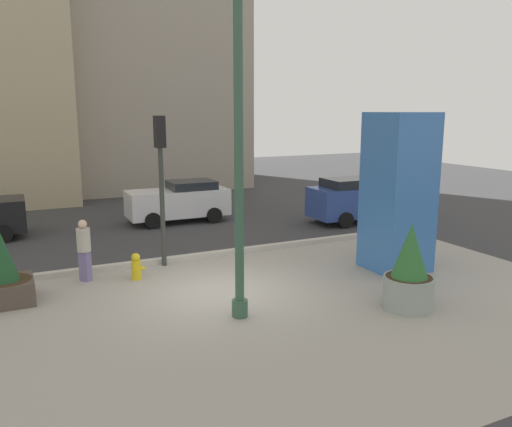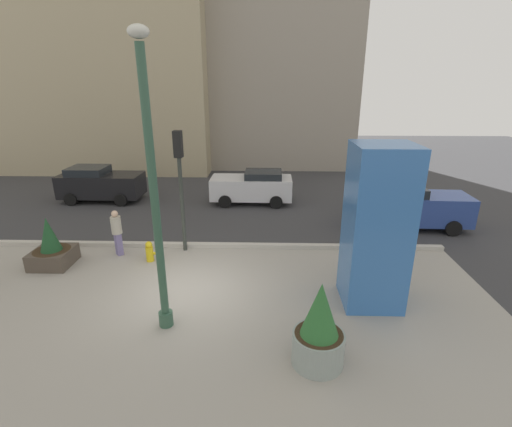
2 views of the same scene
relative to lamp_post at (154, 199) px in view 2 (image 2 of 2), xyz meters
The scene contains 13 objects.
ground_plane 6.65m from the lamp_post, 87.94° to the left, with size 60.00×60.00×0.00m, color #38383A.
plaza_pavement 3.46m from the lamp_post, 56.96° to the right, with size 18.00×10.00×0.02m, color #9E998E.
curb_strip 5.87m from the lamp_post, 87.56° to the left, with size 18.00×0.24×0.16m, color #B7B2A8.
lamp_post is the anchor object (origin of this frame).
art_pillar_blue 5.81m from the lamp_post, 13.31° to the left, with size 1.57×1.57×4.51m, color #3870BC.
potted_plant_near_right 4.71m from the lamp_post, 18.63° to the right, with size 1.16×1.16×2.03m.
potted_plant_near_left 6.37m from the lamp_post, 145.64° to the left, with size 1.26×1.26×1.73m.
fire_hydrant 4.95m from the lamp_post, 112.51° to the left, with size 0.36×0.26×0.75m.
traffic_light_corner 4.57m from the lamp_post, 95.64° to the left, with size 0.28×0.42×4.41m.
car_far_lane 12.42m from the lamp_post, 120.12° to the left, with size 4.18×2.05×1.80m.
car_intersection 10.81m from the lamp_post, 79.74° to the left, with size 4.13×1.99×1.68m.
car_passing_lane 11.54m from the lamp_post, 39.13° to the left, with size 4.64×2.06×1.83m.
pedestrian_by_curb 5.52m from the lamp_post, 124.03° to the left, with size 0.51×0.51×1.70m.
Camera 2 is at (2.34, -9.71, 5.99)m, focal length 26.05 mm.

